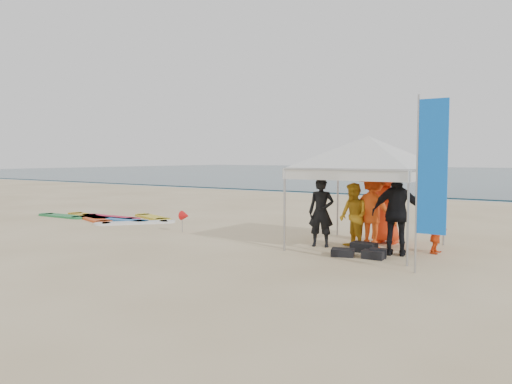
{
  "coord_description": "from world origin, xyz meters",
  "views": [
    {
      "loc": [
        9.13,
        -9.31,
        2.21
      ],
      "look_at": [
        0.98,
        2.6,
        1.2
      ],
      "focal_mm": 35.0,
      "sensor_mm": 36.0,
      "label": 1
    }
  ],
  "objects_px": {
    "canopy_tent": "(368,137)",
    "person_seated": "(436,233)",
    "feather_flag": "(431,169)",
    "person_black_a": "(321,212)",
    "person_black_b": "(397,213)",
    "surfboard_spread": "(108,218)",
    "person_orange_b": "(387,205)",
    "marker_pennant": "(185,216)",
    "person_yellow": "(353,216)",
    "person_orange_a": "(373,210)"
  },
  "relations": [
    {
      "from": "canopy_tent",
      "to": "person_seated",
      "type": "bearing_deg",
      "value": 9.75
    },
    {
      "from": "feather_flag",
      "to": "person_black_a",
      "type": "bearing_deg",
      "value": 153.23
    },
    {
      "from": "person_black_b",
      "to": "canopy_tent",
      "type": "xyz_separation_m",
      "value": [
        -0.92,
        0.51,
        1.75
      ]
    },
    {
      "from": "canopy_tent",
      "to": "surfboard_spread",
      "type": "distance_m",
      "value": 10.13
    },
    {
      "from": "person_orange_b",
      "to": "person_seated",
      "type": "distance_m",
      "value": 1.64
    },
    {
      "from": "marker_pennant",
      "to": "surfboard_spread",
      "type": "bearing_deg",
      "value": 169.89
    },
    {
      "from": "person_orange_b",
      "to": "feather_flag",
      "type": "distance_m",
      "value": 3.61
    },
    {
      "from": "feather_flag",
      "to": "marker_pennant",
      "type": "height_order",
      "value": "feather_flag"
    },
    {
      "from": "marker_pennant",
      "to": "surfboard_spread",
      "type": "distance_m",
      "value": 4.52
    },
    {
      "from": "person_yellow",
      "to": "surfboard_spread",
      "type": "height_order",
      "value": "person_yellow"
    },
    {
      "from": "person_yellow",
      "to": "person_orange_a",
      "type": "relative_size",
      "value": 0.84
    },
    {
      "from": "person_seated",
      "to": "feather_flag",
      "type": "distance_m",
      "value": 2.75
    },
    {
      "from": "person_black_b",
      "to": "person_orange_b",
      "type": "xyz_separation_m",
      "value": [
        -0.76,
        1.45,
        0.03
      ]
    },
    {
      "from": "person_orange_b",
      "to": "surfboard_spread",
      "type": "height_order",
      "value": "person_orange_b"
    },
    {
      "from": "person_black_a",
      "to": "marker_pennant",
      "type": "height_order",
      "value": "person_black_a"
    },
    {
      "from": "person_orange_a",
      "to": "marker_pennant",
      "type": "height_order",
      "value": "person_orange_a"
    },
    {
      "from": "canopy_tent",
      "to": "person_black_b",
      "type": "bearing_deg",
      "value": -28.96
    },
    {
      "from": "person_seated",
      "to": "person_orange_a",
      "type": "bearing_deg",
      "value": 102.99
    },
    {
      "from": "feather_flag",
      "to": "person_yellow",
      "type": "bearing_deg",
      "value": 142.86
    },
    {
      "from": "person_yellow",
      "to": "person_seated",
      "type": "relative_size",
      "value": 1.67
    },
    {
      "from": "person_seated",
      "to": "person_yellow",
      "type": "bearing_deg",
      "value": 108.35
    },
    {
      "from": "person_yellow",
      "to": "feather_flag",
      "type": "height_order",
      "value": "feather_flag"
    },
    {
      "from": "person_seated",
      "to": "feather_flag",
      "type": "xyz_separation_m",
      "value": [
        0.46,
        -2.25,
        1.51
      ]
    },
    {
      "from": "person_yellow",
      "to": "person_seated",
      "type": "bearing_deg",
      "value": 52.78
    },
    {
      "from": "person_orange_b",
      "to": "person_yellow",
      "type": "bearing_deg",
      "value": 76.16
    },
    {
      "from": "person_yellow",
      "to": "person_black_b",
      "type": "relative_size",
      "value": 0.83
    },
    {
      "from": "canopy_tent",
      "to": "feather_flag",
      "type": "relative_size",
      "value": 1.22
    },
    {
      "from": "marker_pennant",
      "to": "surfboard_spread",
      "type": "relative_size",
      "value": 0.12
    },
    {
      "from": "person_orange_a",
      "to": "canopy_tent",
      "type": "height_order",
      "value": "canopy_tent"
    },
    {
      "from": "person_seated",
      "to": "person_black_b",
      "type": "bearing_deg",
      "value": 141.97
    },
    {
      "from": "person_black_a",
      "to": "feather_flag",
      "type": "xyz_separation_m",
      "value": [
        3.03,
        -1.53,
        1.13
      ]
    },
    {
      "from": "person_orange_a",
      "to": "person_black_b",
      "type": "relative_size",
      "value": 1.0
    },
    {
      "from": "person_yellow",
      "to": "marker_pennant",
      "type": "bearing_deg",
      "value": -139.71
    },
    {
      "from": "person_yellow",
      "to": "feather_flag",
      "type": "distance_m",
      "value": 3.07
    },
    {
      "from": "person_orange_a",
      "to": "person_black_b",
      "type": "bearing_deg",
      "value": 158.01
    },
    {
      "from": "canopy_tent",
      "to": "feather_flag",
      "type": "xyz_separation_m",
      "value": [
        2.02,
        -1.98,
        -0.72
      ]
    },
    {
      "from": "person_yellow",
      "to": "person_orange_b",
      "type": "bearing_deg",
      "value": 108.3
    },
    {
      "from": "person_black_a",
      "to": "person_yellow",
      "type": "xyz_separation_m",
      "value": [
        0.77,
        0.18,
        -0.06
      ]
    },
    {
      "from": "person_black_a",
      "to": "feather_flag",
      "type": "bearing_deg",
      "value": -43.74
    },
    {
      "from": "canopy_tent",
      "to": "person_orange_b",
      "type": "bearing_deg",
      "value": 80.56
    },
    {
      "from": "person_black_b",
      "to": "surfboard_spread",
      "type": "distance_m",
      "value": 10.75
    },
    {
      "from": "person_seated",
      "to": "marker_pennant",
      "type": "bearing_deg",
      "value": 99.2
    },
    {
      "from": "person_black_b",
      "to": "feather_flag",
      "type": "xyz_separation_m",
      "value": [
        1.1,
        -1.47,
        1.03
      ]
    },
    {
      "from": "person_yellow",
      "to": "person_orange_a",
      "type": "xyz_separation_m",
      "value": [
        0.39,
        0.26,
        0.15
      ]
    },
    {
      "from": "person_yellow",
      "to": "marker_pennant",
      "type": "height_order",
      "value": "person_yellow"
    },
    {
      "from": "feather_flag",
      "to": "person_seated",
      "type": "bearing_deg",
      "value": 101.51
    },
    {
      "from": "person_orange_a",
      "to": "feather_flag",
      "type": "xyz_separation_m",
      "value": [
        1.86,
        -1.97,
        1.04
      ]
    },
    {
      "from": "canopy_tent",
      "to": "person_yellow",
      "type": "bearing_deg",
      "value": -130.92
    },
    {
      "from": "person_black_b",
      "to": "surfboard_spread",
      "type": "bearing_deg",
      "value": -17.28
    },
    {
      "from": "person_orange_b",
      "to": "person_black_b",
      "type": "bearing_deg",
      "value": 121.81
    }
  ]
}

